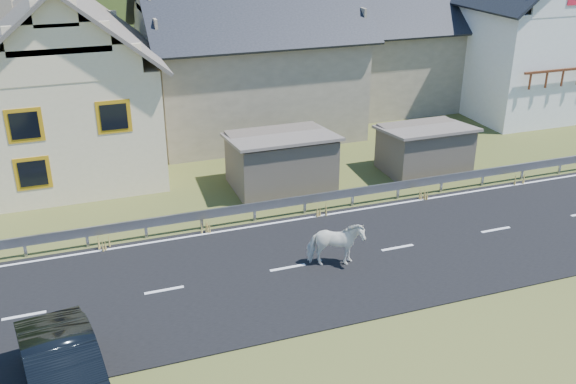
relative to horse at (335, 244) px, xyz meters
name	(u,v)px	position (x,y,z in m)	size (l,w,h in m)	color
ground	(397,249)	(2.50, 0.36, -0.80)	(160.00, 160.00, 0.00)	#364119
road	(397,248)	(2.50, 0.36, -0.78)	(60.00, 7.00, 0.04)	black
lane_markings	(397,248)	(2.50, 0.36, -0.76)	(60.00, 6.60, 0.01)	silver
guardrail	(353,193)	(2.50, 4.04, -0.24)	(28.10, 0.09, 0.75)	#93969B
shed_left	(281,162)	(0.50, 6.86, 0.30)	(4.30, 3.30, 2.40)	brown
shed_right	(424,150)	(7.00, 6.36, 0.20)	(3.80, 2.90, 2.20)	brown
house_cream	(63,70)	(-7.51, 12.36, 3.55)	(7.80, 9.80, 8.30)	#FFE6B5
house_stone_a	(245,38)	(1.50, 15.36, 3.83)	(10.80, 9.80, 8.90)	gray
house_stone_b	(399,29)	(11.50, 17.36, 3.43)	(9.80, 8.80, 8.10)	gray
house_white	(519,16)	(17.50, 14.36, 4.26)	(8.80, 10.80, 9.70)	white
mountain	(110,24)	(7.50, 180.36, -20.80)	(440.00, 280.00, 260.00)	#2A3C17
horse	(335,244)	(0.00, 0.00, 0.00)	(1.81, 0.82, 1.53)	white
car	(65,376)	(-8.42, -3.71, -0.03)	(1.64, 4.72, 1.55)	black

